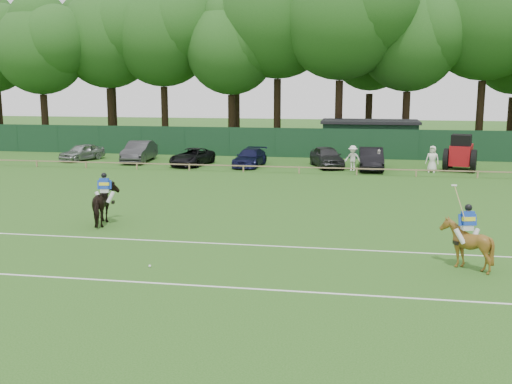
% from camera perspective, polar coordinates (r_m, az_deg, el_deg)
% --- Properties ---
extents(ground, '(160.00, 160.00, 0.00)m').
position_cam_1_polar(ground, '(24.94, -2.31, -4.37)').
color(ground, '#1E4C14').
rests_on(ground, ground).
extents(horse_dark, '(1.49, 2.37, 1.86)m').
position_cam_1_polar(horse_dark, '(27.85, -14.16, -1.15)').
color(horse_dark, black).
rests_on(horse_dark, ground).
extents(horse_chestnut, '(1.71, 1.84, 1.74)m').
position_cam_1_polar(horse_chestnut, '(21.92, 19.38, -4.72)').
color(horse_chestnut, brown).
rests_on(horse_chestnut, ground).
extents(sedan_silver, '(2.97, 4.33, 1.37)m').
position_cam_1_polar(sedan_silver, '(51.21, -16.24, 3.68)').
color(sedan_silver, '#999B9D').
rests_on(sedan_silver, ground).
extents(sedan_grey, '(2.11, 5.13, 1.65)m').
position_cam_1_polar(sedan_grey, '(49.20, -11.06, 3.81)').
color(sedan_grey, '#303032').
rests_on(sedan_grey, ground).
extents(suv_black, '(2.92, 4.98, 1.30)m').
position_cam_1_polar(suv_black, '(46.51, -6.10, 3.35)').
color(suv_black, black).
rests_on(suv_black, ground).
extents(sedan_navy, '(2.24, 4.72, 1.33)m').
position_cam_1_polar(sedan_navy, '(45.63, -0.58, 3.29)').
color(sedan_navy, '#101233').
rests_on(sedan_navy, ground).
extents(hatch_grey, '(3.21, 4.97, 1.57)m').
position_cam_1_polar(hatch_grey, '(45.56, 6.76, 3.36)').
color(hatch_grey, '#2A2A2D').
rests_on(hatch_grey, ground).
extents(estate_black, '(1.82, 4.91, 1.61)m').
position_cam_1_polar(estate_black, '(44.73, 10.90, 3.13)').
color(estate_black, black).
rests_on(estate_black, ground).
extents(spectator_left, '(1.29, 0.90, 1.83)m').
position_cam_1_polar(spectator_left, '(43.99, 9.20, 3.21)').
color(spectator_left, white).
rests_on(spectator_left, ground).
extents(spectator_mid, '(1.00, 0.66, 1.58)m').
position_cam_1_polar(spectator_mid, '(44.03, 11.57, 2.97)').
color(spectator_mid, silver).
rests_on(spectator_mid, ground).
extents(spectator_right, '(1.06, 0.84, 1.89)m').
position_cam_1_polar(spectator_right, '(44.43, 16.44, 3.03)').
color(spectator_right, silver).
rests_on(spectator_right, ground).
extents(rider_dark, '(0.93, 0.48, 1.41)m').
position_cam_1_polar(rider_dark, '(27.69, -14.24, 0.47)').
color(rider_dark, silver).
rests_on(rider_dark, ground).
extents(rider_chestnut, '(0.97, 0.52, 2.05)m').
position_cam_1_polar(rider_chestnut, '(21.73, 19.51, -2.76)').
color(rider_chestnut, silver).
rests_on(rider_chestnut, ground).
extents(polo_ball, '(0.09, 0.09, 0.09)m').
position_cam_1_polar(polo_ball, '(21.38, -10.09, -6.95)').
color(polo_ball, silver).
rests_on(polo_ball, ground).
extents(pitch_lines, '(60.00, 5.10, 0.01)m').
position_cam_1_polar(pitch_lines, '(21.66, -4.26, -6.69)').
color(pitch_lines, silver).
rests_on(pitch_lines, ground).
extents(pitch_rail, '(62.10, 0.10, 0.50)m').
position_cam_1_polar(pitch_rail, '(42.29, 2.79, 2.40)').
color(pitch_rail, '#997F5B').
rests_on(pitch_rail, ground).
extents(perimeter_fence, '(92.08, 0.08, 2.50)m').
position_cam_1_polar(perimeter_fence, '(51.08, 4.04, 4.69)').
color(perimeter_fence, '#14351E').
rests_on(perimeter_fence, ground).
extents(utility_shed, '(8.40, 4.40, 3.04)m').
position_cam_1_polar(utility_shed, '(53.79, 10.76, 5.14)').
color(utility_shed, '#14331E').
rests_on(utility_shed, ground).
extents(tree_row, '(96.00, 12.00, 21.00)m').
position_cam_1_polar(tree_row, '(58.99, 6.75, 4.20)').
color(tree_row, '#26561C').
rests_on(tree_row, ground).
extents(tractor, '(2.80, 3.56, 2.64)m').
position_cam_1_polar(tractor, '(45.78, 18.94, 3.48)').
color(tractor, maroon).
rests_on(tractor, ground).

